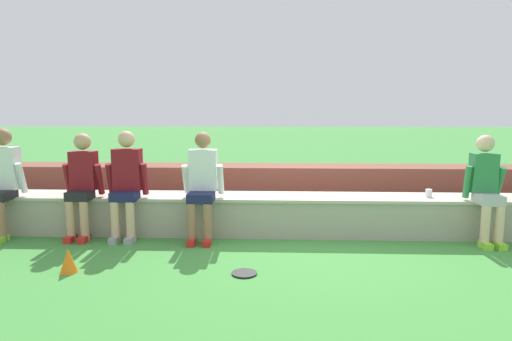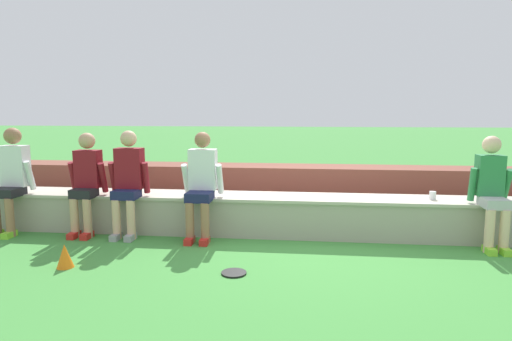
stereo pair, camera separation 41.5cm
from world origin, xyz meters
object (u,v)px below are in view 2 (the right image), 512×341
at_px(person_left_of_center, 86,180).
at_px(person_far_right, 492,189).
at_px(person_center, 128,179).
at_px(sports_cone, 65,256).
at_px(person_far_left, 11,176).
at_px(person_right_of_center, 201,182).
at_px(plastic_cup_right_end, 433,195).
at_px(frisbee, 234,273).

relative_size(person_left_of_center, person_far_right, 1.01).
bearing_deg(person_center, sports_cone, -99.28).
bearing_deg(person_far_left, person_left_of_center, 1.51).
bearing_deg(person_far_right, person_right_of_center, 179.79).
distance_m(person_right_of_center, plastic_cup_right_end, 3.04).
bearing_deg(person_far_right, person_center, 179.79).
relative_size(plastic_cup_right_end, sports_cone, 0.40).
height_order(person_left_of_center, person_far_right, person_left_of_center).
xyz_separation_m(person_right_of_center, sports_cone, (-1.21, -1.26, -0.63)).
xyz_separation_m(person_left_of_center, person_far_right, (5.24, -0.03, -0.01)).
relative_size(person_far_right, frisbee, 5.22).
bearing_deg(person_right_of_center, frisbee, -63.07).
bearing_deg(person_far_right, frisbee, -157.69).
relative_size(person_center, sports_cone, 5.47).
xyz_separation_m(person_center, sports_cone, (-0.21, -1.27, -0.64)).
distance_m(person_far_right, frisbee, 3.32).
relative_size(person_far_right, plastic_cup_right_end, 13.19).
xyz_separation_m(person_far_right, plastic_cup_right_end, (-0.61, 0.30, -0.15)).
height_order(person_far_right, frisbee, person_far_right).
xyz_separation_m(plastic_cup_right_end, sports_cone, (-4.24, -1.55, -0.45)).
xyz_separation_m(person_right_of_center, person_far_right, (3.63, -0.01, -0.02)).
bearing_deg(person_far_right, sports_cone, -165.52).
relative_size(person_center, person_right_of_center, 1.01).
height_order(person_center, plastic_cup_right_end, person_center).
distance_m(person_left_of_center, person_center, 0.60).
height_order(person_far_left, person_left_of_center, person_far_left).
distance_m(person_far_left, frisbee, 3.61).
relative_size(person_center, frisbee, 5.38).
distance_m(person_center, sports_cone, 1.44).
bearing_deg(person_left_of_center, sports_cone, -73.02).
height_order(person_left_of_center, person_center, person_center).
relative_size(person_right_of_center, frisbee, 5.33).
bearing_deg(person_far_left, sports_cone, -40.62).
bearing_deg(person_left_of_center, person_far_right, -0.29).
relative_size(person_left_of_center, sports_cone, 5.34).
bearing_deg(plastic_cup_right_end, person_far_right, -26.51).
height_order(person_right_of_center, plastic_cup_right_end, person_right_of_center).
relative_size(person_right_of_center, person_far_right, 1.02).
xyz_separation_m(person_left_of_center, person_right_of_center, (1.61, -0.01, 0.00)).
xyz_separation_m(person_far_left, person_center, (1.67, 0.02, -0.02)).
bearing_deg(person_center, person_right_of_center, -0.23).
height_order(plastic_cup_right_end, frisbee, plastic_cup_right_end).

